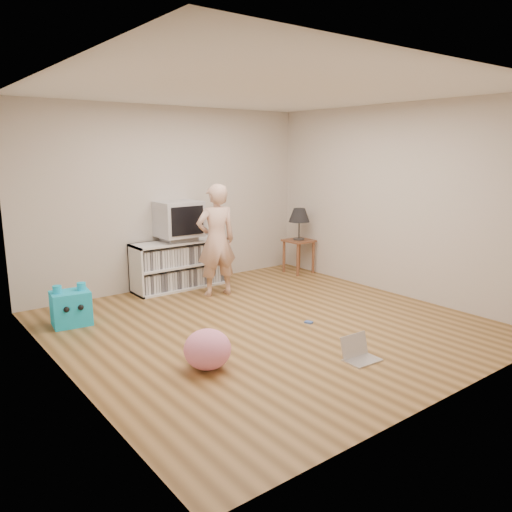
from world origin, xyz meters
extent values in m
plane|color=brown|center=(0.00, 0.00, 0.00)|extent=(4.50, 4.50, 0.00)
cube|color=beige|center=(0.00, 2.25, 1.30)|extent=(4.50, 0.02, 2.60)
cube|color=beige|center=(0.00, -2.25, 1.30)|extent=(4.50, 0.02, 2.60)
cube|color=beige|center=(-2.25, 0.00, 1.30)|extent=(0.02, 4.50, 2.60)
cube|color=beige|center=(2.25, 0.00, 1.30)|extent=(0.02, 4.50, 2.60)
cube|color=white|center=(0.00, 0.00, 2.60)|extent=(4.50, 4.50, 0.01)
cube|color=white|center=(-0.01, 2.23, 0.35)|extent=(1.40, 0.03, 0.70)
cube|color=white|center=(-0.69, 2.02, 0.35)|extent=(0.03, 0.45, 0.70)
cube|color=white|center=(0.68, 2.02, 0.35)|extent=(0.03, 0.45, 0.70)
cube|color=white|center=(-0.01, 2.02, 0.01)|extent=(1.40, 0.45, 0.03)
cube|color=white|center=(-0.01, 2.02, 0.35)|extent=(1.34, 0.45, 0.03)
cube|color=white|center=(-0.01, 2.02, 0.68)|extent=(1.40, 0.45, 0.03)
cube|color=silver|center=(-0.01, 2.02, 0.35)|extent=(1.26, 0.36, 0.64)
cube|color=gray|center=(-0.01, 2.02, 0.73)|extent=(0.45, 0.35, 0.07)
cube|color=#B5B5BB|center=(-0.01, 2.02, 1.02)|extent=(0.60, 0.52, 0.50)
cube|color=black|center=(-0.01, 1.75, 1.02)|extent=(0.50, 0.01, 0.40)
cylinder|color=brown|center=(1.82, 1.48, 0.26)|extent=(0.04, 0.04, 0.52)
cylinder|color=brown|center=(2.16, 1.48, 0.26)|extent=(0.04, 0.04, 0.52)
cylinder|color=brown|center=(1.82, 1.82, 0.26)|extent=(0.04, 0.04, 0.52)
cylinder|color=brown|center=(2.16, 1.82, 0.26)|extent=(0.04, 0.04, 0.52)
cube|color=brown|center=(1.99, 1.65, 0.54)|extent=(0.42, 0.42, 0.03)
cylinder|color=#333333|center=(1.99, 1.65, 0.56)|extent=(0.18, 0.18, 0.02)
cylinder|color=#333333|center=(1.99, 1.65, 0.74)|extent=(0.02, 0.02, 0.32)
imported|color=#DDAF96|center=(0.22, 1.39, 0.77)|extent=(0.62, 0.47, 1.54)
cube|color=silver|center=(0.10, -1.35, 0.01)|extent=(0.34, 0.25, 0.02)
cube|color=silver|center=(0.10, -1.24, 0.12)|extent=(0.33, 0.08, 0.22)
cube|color=black|center=(0.10, -1.24, 0.12)|extent=(0.29, 0.06, 0.18)
cube|color=#3F5EAA|center=(0.43, -0.25, 0.01)|extent=(0.09, 0.11, 0.02)
cube|color=#12BDF3|center=(-1.79, 1.38, 0.20)|extent=(0.46, 0.38, 0.40)
cylinder|color=#12BDF3|center=(-1.92, 1.40, 0.44)|extent=(0.10, 0.10, 0.09)
cylinder|color=#12BDF3|center=(-1.66, 1.36, 0.44)|extent=(0.10, 0.10, 0.09)
sphere|color=black|center=(-1.88, 1.22, 0.24)|extent=(0.07, 0.07, 0.07)
sphere|color=black|center=(-1.73, 1.20, 0.24)|extent=(0.07, 0.07, 0.07)
ellipsoid|color=pink|center=(-1.17, -0.59, 0.19)|extent=(0.46, 0.46, 0.37)
camera|label=1|loc=(-3.44, -4.27, 1.98)|focal=35.00mm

